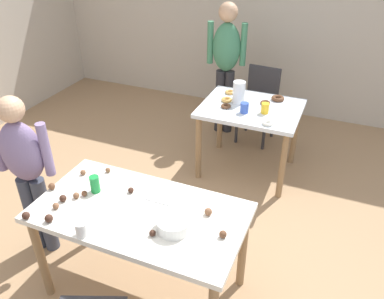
{
  "coord_description": "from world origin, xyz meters",
  "views": [
    {
      "loc": [
        0.92,
        -1.89,
        2.4
      ],
      "look_at": [
        -0.02,
        0.36,
        0.9
      ],
      "focal_mm": 36.36,
      "sensor_mm": 36.0,
      "label": 1
    }
  ],
  "objects": [
    {
      "name": "cake_ball_8",
      "position": [
        0.44,
        -0.26,
        0.77
      ],
      "size": [
        0.05,
        0.05,
        0.05
      ],
      "primitive_type": "sphere",
      "color": "brown",
      "rests_on": "dining_table_near"
    },
    {
      "name": "cup_far_0",
      "position": [
        0.27,
        1.47,
        0.8
      ],
      "size": [
        0.08,
        0.08,
        0.1
      ],
      "primitive_type": "cylinder",
      "color": "yellow",
      "rests_on": "dining_table_far"
    },
    {
      "name": "cake_ball_9",
      "position": [
        -0.59,
        -0.29,
        0.77
      ],
      "size": [
        0.04,
        0.04,
        0.04
      ],
      "primitive_type": "sphere",
      "color": "brown",
      "rests_on": "dining_table_near"
    },
    {
      "name": "chair_far_table",
      "position": [
        0.03,
        2.31,
        0.5
      ],
      "size": [
        0.43,
        0.43,
        0.87
      ],
      "color": "#2D2D33",
      "rests_on": "ground_plane"
    },
    {
      "name": "cake_ball_6",
      "position": [
        -0.6,
        -0.55,
        0.78
      ],
      "size": [
        0.05,
        0.05,
        0.05
      ],
      "primitive_type": "sphere",
      "color": "#3D2319",
      "rests_on": "dining_table_near"
    },
    {
      "name": "cake_ball_2",
      "position": [
        -0.71,
        -0.04,
        0.77
      ],
      "size": [
        0.04,
        0.04,
        0.04
      ],
      "primitive_type": "sphere",
      "color": "brown",
      "rests_on": "dining_table_near"
    },
    {
      "name": "fork_near",
      "position": [
        -0.07,
        -0.12,
        0.75
      ],
      "size": [
        0.17,
        0.02,
        0.01
      ],
      "primitive_type": "cube",
      "color": "silver",
      "rests_on": "dining_table_near"
    },
    {
      "name": "cup_far_1",
      "position": [
        0.09,
        1.41,
        0.8
      ],
      "size": [
        0.08,
        0.08,
        0.1
      ],
      "primitive_type": "cylinder",
      "color": "#3351B2",
      "rests_on": "dining_table_far"
    },
    {
      "name": "donut_far_2",
      "position": [
        -0.15,
        1.59,
        0.77
      ],
      "size": [
        0.11,
        0.11,
        0.03
      ],
      "primitive_type": "torus",
      "color": "gold",
      "rests_on": "dining_table_far"
    },
    {
      "name": "cake_ball_7",
      "position": [
        -0.28,
        -0.09,
        0.77
      ],
      "size": [
        0.04,
        0.04,
        0.04
      ],
      "primitive_type": "sphere",
      "color": "#3D2319",
      "rests_on": "dining_table_near"
    },
    {
      "name": "cake_ball_5",
      "position": [
        0.29,
        -0.1,
        0.77
      ],
      "size": [
        0.05,
        0.05,
        0.05
      ],
      "primitive_type": "sphere",
      "color": "brown",
      "rests_on": "dining_table_near"
    },
    {
      "name": "cake_ball_12",
      "position": [
        -0.56,
        0.05,
        0.77
      ],
      "size": [
        0.04,
        0.04,
        0.04
      ],
      "primitive_type": "sphere",
      "color": "brown",
      "rests_on": "dining_table_near"
    },
    {
      "name": "wall_back",
      "position": [
        0.0,
        3.2,
        1.3
      ],
      "size": [
        6.4,
        0.1,
        2.6
      ],
      "primitive_type": "cube",
      "color": "#BCB2A3",
      "rests_on": "ground_plane"
    },
    {
      "name": "cake_ball_0",
      "position": [
        -0.75,
        -0.58,
        0.77
      ],
      "size": [
        0.05,
        0.05,
        0.05
      ],
      "primitive_type": "sphere",
      "color": "#3D2319",
      "rests_on": "dining_table_near"
    },
    {
      "name": "donut_far_4",
      "position": [
        0.23,
        1.67,
        0.76
      ],
      "size": [
        0.1,
        0.1,
        0.03
      ],
      "primitive_type": "torus",
      "color": "brown",
      "rests_on": "dining_table_far"
    },
    {
      "name": "cake_ball_4",
      "position": [
        -0.65,
        -0.35,
        0.77
      ],
      "size": [
        0.05,
        0.05,
        0.05
      ],
      "primitive_type": "sphere",
      "color": "#3D2319",
      "rests_on": "dining_table_near"
    },
    {
      "name": "cake_ball_11",
      "position": [
        -0.55,
        -0.25,
        0.77
      ],
      "size": [
        0.04,
        0.04,
        0.04
      ],
      "primitive_type": "sphere",
      "color": "brown",
      "rests_on": "dining_table_near"
    },
    {
      "name": "cake_ball_1",
      "position": [
        0.05,
        -0.41,
        0.77
      ],
      "size": [
        0.04,
        0.04,
        0.04
      ],
      "primitive_type": "sphere",
      "color": "#3D2319",
      "rests_on": "dining_table_near"
    },
    {
      "name": "donut_far_0",
      "position": [
        0.35,
        1.25,
        0.77
      ],
      "size": [
        0.1,
        0.1,
        0.03
      ],
      "primitive_type": "torus",
      "color": "white",
      "rests_on": "dining_table_far"
    },
    {
      "name": "donut_far_5",
      "position": [
        -0.18,
        1.79,
        0.77
      ],
      "size": [
        0.1,
        0.1,
        0.03
      ],
      "primitive_type": "torus",
      "color": "gold",
      "rests_on": "dining_table_far"
    },
    {
      "name": "donut_far_1",
      "position": [
        0.32,
        1.82,
        0.77
      ],
      "size": [
        0.13,
        0.13,
        0.04
      ],
      "primitive_type": "torus",
      "color": "brown",
      "rests_on": "dining_table_far"
    },
    {
      "name": "mixing_bowl",
      "position": [
        0.14,
        -0.31,
        0.79
      ],
      "size": [
        0.21,
        0.21,
        0.08
      ],
      "primitive_type": "cylinder",
      "color": "white",
      "rests_on": "dining_table_near"
    },
    {
      "name": "dining_table_far",
      "position": [
        0.12,
        1.56,
        0.64
      ],
      "size": [
        0.97,
        0.78,
        0.75
      ],
      "color": "silver",
      "rests_on": "ground_plane"
    },
    {
      "name": "pitcher_far",
      "position": [
        -0.03,
        1.6,
        0.86
      ],
      "size": [
        0.12,
        0.12,
        0.22
      ],
      "primitive_type": "cylinder",
      "color": "white",
      "rests_on": "dining_table_far"
    },
    {
      "name": "person_girl_near",
      "position": [
        -1.11,
        -0.18,
        0.8
      ],
      "size": [
        0.45,
        0.27,
        1.36
      ],
      "color": "#383D4C",
      "rests_on": "ground_plane"
    },
    {
      "name": "dining_table_near",
      "position": [
        -0.14,
        -0.24,
        0.66
      ],
      "size": [
        1.38,
        0.74,
        0.75
      ],
      "color": "silver",
      "rests_on": "ground_plane"
    },
    {
      "name": "donut_far_3",
      "position": [
        -0.11,
        1.45,
        0.76
      ],
      "size": [
        0.1,
        0.1,
        0.03
      ],
      "primitive_type": "torus",
      "color": "brown",
      "rests_on": "dining_table_far"
    },
    {
      "name": "soda_can",
      "position": [
        -0.51,
        -0.18,
        0.81
      ],
      "size": [
        0.07,
        0.07,
        0.12
      ],
      "primitive_type": "cylinder",
      "color": "#198438",
      "rests_on": "dining_table_near"
    },
    {
      "name": "cake_ball_3",
      "position": [
        -0.65,
        -0.43,
        0.77
      ],
      "size": [
        0.04,
        0.04,
        0.04
      ],
      "primitive_type": "sphere",
      "color": "brown",
      "rests_on": "dining_table_near"
    },
    {
      "name": "cup_near_0",
      "position": [
        -0.34,
        -0.56,
        0.8
      ],
      "size": [
        0.07,
        0.07,
        0.09
      ],
      "primitive_type": "cylinder",
      "color": "white",
      "rests_on": "dining_table_near"
    },
    {
      "name": "ground_plane",
      "position": [
        0.0,
        0.0,
        0.0
      ],
      "size": [
        6.4,
        6.4,
        0.0
      ],
      "primitive_type": "plane",
      "color": "#9E7A56"
    },
    {
      "name": "person_adult_far",
      "position": [
        -0.4,
        2.31,
        0.95
      ],
      "size": [
        0.46,
        0.26,
        1.57
      ],
      "color": "#28282D",
      "rests_on": "ground_plane"
    },
    {
      "name": "cake_ball_10",
      "position": [
        -0.81,
        -0.27,
        0.77
      ],
      "size": [
        0.05,
        0.05,
        0.05
      ],
      "primitive_type": "sphere",
      "color": "brown",
      "rests_on": "dining_table_near"
    }
  ]
}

